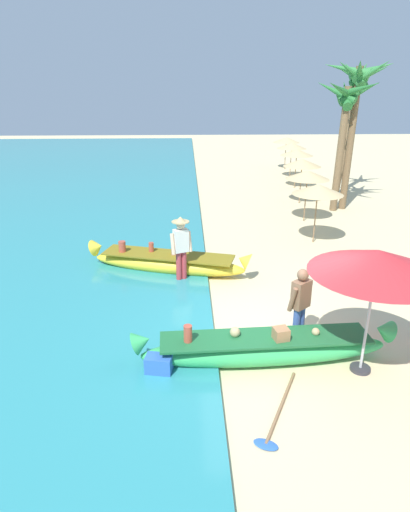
{
  "coord_description": "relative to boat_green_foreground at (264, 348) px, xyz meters",
  "views": [
    {
      "loc": [
        -1.5,
        -7.46,
        4.71
      ],
      "look_at": [
        -1.1,
        2.28,
        0.9
      ],
      "focal_mm": 30.29,
      "sensor_mm": 36.0,
      "label": 1
    }
  ],
  "objects": [
    {
      "name": "ground_plane",
      "position": [
        0.15,
        0.84,
        -0.3
      ],
      "size": [
        80.0,
        80.0,
        0.0
      ],
      "primitive_type": "plane",
      "color": "beige"
    },
    {
      "name": "person_vendor_hatted",
      "position": [
        -1.54,
        3.58,
        0.72
      ],
      "size": [
        0.58,
        0.44,
        1.76
      ],
      "color": "#B2383D",
      "rests_on": "ground"
    },
    {
      "name": "paddle",
      "position": [
        -0.05,
        -1.45,
        -0.27
      ],
      "size": [
        1.0,
        1.77,
        0.05
      ],
      "color": "#8E6B47",
      "rests_on": "ground"
    },
    {
      "name": "parasol_row_0",
      "position": [
        2.72,
        6.52,
        1.45
      ],
      "size": [
        1.6,
        1.6,
        1.91
      ],
      "color": "#8E6B47",
      "rests_on": "ground"
    },
    {
      "name": "boat_yellow_midground",
      "position": [
        -1.92,
        4.23,
        -0.0
      ],
      "size": [
        4.5,
        1.93,
        0.83
      ],
      "color": "yellow",
      "rests_on": "ground"
    },
    {
      "name": "palm_tree_leaning_seaward",
      "position": [
        6.09,
        13.18,
        4.19
      ],
      "size": [
        2.6,
        2.45,
        5.76
      ],
      "color": "brown",
      "rests_on": "ground"
    },
    {
      "name": "parasol_row_3",
      "position": [
        4.04,
        14.71,
        1.45
      ],
      "size": [
        1.6,
        1.6,
        1.91
      ],
      "color": "#8E6B47",
      "rests_on": "ground"
    },
    {
      "name": "palm_tree_mid_cluster",
      "position": [
        4.68,
        10.36,
        3.74
      ],
      "size": [
        2.44,
        2.81,
        5.09
      ],
      "color": "brown",
      "rests_on": "ground"
    },
    {
      "name": "palm_tree_tall_inland",
      "position": [
        5.12,
        10.64,
        4.41
      ],
      "size": [
        2.56,
        2.84,
        5.78
      ],
      "color": "brown",
      "rests_on": "ground"
    },
    {
      "name": "person_tourist_customer",
      "position": [
        0.77,
        0.65,
        0.58
      ],
      "size": [
        0.55,
        0.49,
        1.57
      ],
      "color": "#3D5BA8",
      "rests_on": "ground"
    },
    {
      "name": "patio_umbrella_large",
      "position": [
        1.68,
        -0.3,
        1.79
      ],
      "size": [
        2.19,
        2.19,
        2.3
      ],
      "color": "#B7B7BC",
      "rests_on": "ground"
    },
    {
      "name": "cooler_box",
      "position": [
        -1.9,
        -0.32,
        -0.1
      ],
      "size": [
        0.5,
        0.36,
        0.4
      ],
      "primitive_type": "cube",
      "rotation": [
        0.0,
        0.0,
        -0.18
      ],
      "color": "blue",
      "rests_on": "ground"
    },
    {
      "name": "parasol_row_2",
      "position": [
        3.52,
        11.61,
        1.45
      ],
      "size": [
        1.6,
        1.6,
        1.91
      ],
      "color": "#8E6B47",
      "rests_on": "ground"
    },
    {
      "name": "parasol_row_4",
      "position": [
        4.39,
        17.29,
        1.45
      ],
      "size": [
        1.6,
        1.6,
        1.91
      ],
      "color": "#8E6B47",
      "rests_on": "ground"
    },
    {
      "name": "parasol_row_1",
      "position": [
        3.03,
        8.91,
        1.45
      ],
      "size": [
        1.6,
        1.6,
        1.91
      ],
      "color": "#8E6B47",
      "rests_on": "ground"
    },
    {
      "name": "boat_green_foreground",
      "position": [
        0.0,
        0.0,
        0.0
      ],
      "size": [
        4.81,
        0.89,
        0.86
      ],
      "color": "#38B760",
      "rests_on": "ground"
    },
    {
      "name": "parasol_row_5",
      "position": [
        4.69,
        20.05,
        1.45
      ],
      "size": [
        1.6,
        1.6,
        1.91
      ],
      "color": "#8E6B47",
      "rests_on": "ground"
    }
  ]
}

